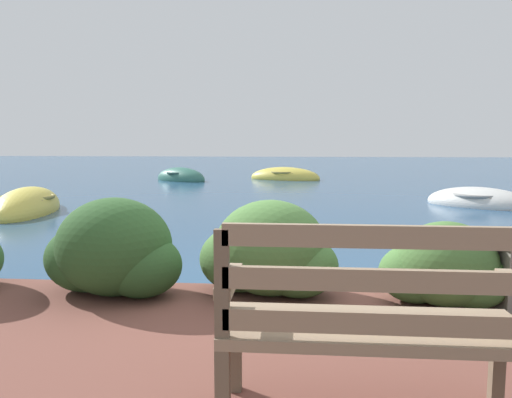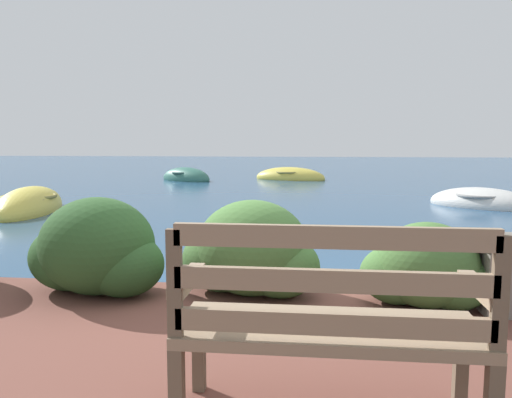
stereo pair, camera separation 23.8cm
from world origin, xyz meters
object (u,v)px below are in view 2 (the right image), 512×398
object	(u,v)px
park_bench	(329,321)
rowboat_nearest	(30,208)
rowboat_far	(186,178)
rowboat_outer	(290,178)
rowboat_mid	(482,203)

from	to	relation	value
park_bench	rowboat_nearest	size ratio (longest dim) A/B	0.44
rowboat_far	rowboat_outer	distance (m)	3.87
park_bench	rowboat_far	bearing A→B (deg)	106.92
rowboat_outer	rowboat_far	bearing A→B (deg)	-148.87
rowboat_nearest	rowboat_far	distance (m)	8.26
rowboat_nearest	rowboat_mid	size ratio (longest dim) A/B	1.17
park_bench	rowboat_outer	bearing A→B (deg)	93.47
rowboat_mid	rowboat_far	bearing A→B (deg)	-179.90
park_bench	rowboat_mid	size ratio (longest dim) A/B	0.52
park_bench	rowboat_nearest	xyz separation A→B (m)	(-5.84, 7.56, -0.63)
rowboat_nearest	park_bench	bearing A→B (deg)	24.96
park_bench	rowboat_mid	xyz separation A→B (m)	(3.74, 9.42, -0.64)
rowboat_mid	rowboat_far	xyz separation A→B (m)	(-8.33, 6.31, 0.01)
rowboat_outer	park_bench	bearing A→B (deg)	-68.79
rowboat_outer	rowboat_mid	bearing A→B (deg)	-39.15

